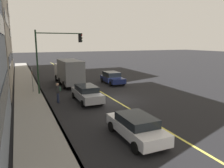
{
  "coord_description": "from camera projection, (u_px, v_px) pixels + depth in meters",
  "views": [
    {
      "loc": [
        -17.62,
        8.01,
        5.3
      ],
      "look_at": [
        -2.92,
        1.5,
        2.14
      ],
      "focal_mm": 34.48,
      "sensor_mm": 36.0,
      "label": 1
    }
  ],
  "objects": [
    {
      "name": "curb_edge",
      "position": [
        49.0,
        106.0,
        17.67
      ],
      "size": [
        80.0,
        0.16,
        0.15
      ],
      "primitive_type": "cube",
      "color": "slate",
      "rests_on": "ground"
    },
    {
      "name": "pedestrian_with_backpack",
      "position": [
        58.0,
        91.0,
        18.88
      ],
      "size": [
        0.46,
        0.42,
        1.78
      ],
      "color": "#262D4C",
      "rests_on": "ground"
    },
    {
      "name": "sidewalk_slab",
      "position": [
        33.0,
        108.0,
        17.16
      ],
      "size": [
        80.0,
        2.73,
        0.15
      ],
      "primitive_type": "cube",
      "color": "gray",
      "rests_on": "ground"
    },
    {
      "name": "street_sign_post",
      "position": [
        32.0,
        78.0,
        22.39
      ],
      "size": [
        0.6,
        0.08,
        2.72
      ],
      "color": "slate",
      "rests_on": "ground"
    },
    {
      "name": "ground",
      "position": [
        114.0,
        100.0,
        20.01
      ],
      "size": [
        200.0,
        200.0,
        0.0
      ],
      "primitive_type": "plane",
      "color": "black"
    },
    {
      "name": "car_white",
      "position": [
        136.0,
        126.0,
        11.86
      ],
      "size": [
        4.35,
        1.91,
        1.36
      ],
      "color": "silver",
      "rests_on": "ground"
    },
    {
      "name": "car_navy",
      "position": [
        112.0,
        78.0,
        27.57
      ],
      "size": [
        4.26,
        1.97,
        1.51
      ],
      "color": "navy",
      "rests_on": "ground"
    },
    {
      "name": "car_silver",
      "position": [
        87.0,
        93.0,
        19.32
      ],
      "size": [
        4.64,
        1.9,
        1.46
      ],
      "color": "#A8AAB2",
      "rests_on": "ground"
    },
    {
      "name": "lane_stripe_center",
      "position": [
        114.0,
        100.0,
        20.01
      ],
      "size": [
        80.0,
        0.16,
        0.01
      ],
      "primitive_type": "cube",
      "color": "#D8CC4C",
      "rests_on": "ground"
    },
    {
      "name": "traffic_light_mast",
      "position": [
        54.0,
        51.0,
        21.68
      ],
      "size": [
        0.28,
        4.76,
        6.45
      ],
      "color": "#1E3823",
      "rests_on": "ground"
    },
    {
      "name": "truck_gray",
      "position": [
        69.0,
        72.0,
        26.73
      ],
      "size": [
        7.62,
        2.39,
        3.15
      ],
      "color": "silver",
      "rests_on": "ground"
    }
  ]
}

